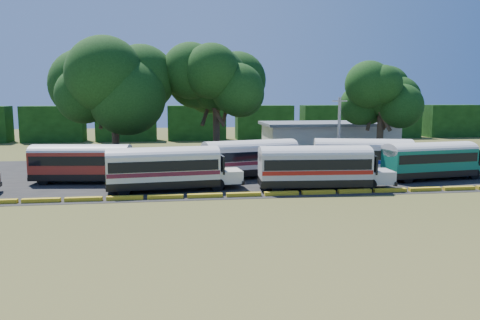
{
  "coord_description": "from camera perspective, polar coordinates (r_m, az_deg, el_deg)",
  "views": [
    {
      "loc": [
        -3.6,
        -34.16,
        7.79
      ],
      "look_at": [
        1.9,
        6.0,
        2.16
      ],
      "focal_mm": 35.0,
      "sensor_mm": 36.0,
      "label": 1
    }
  ],
  "objects": [
    {
      "name": "curb",
      "position": [
        36.16,
        -1.91,
        -4.3
      ],
      "size": [
        53.7,
        0.45,
        0.3
      ],
      "color": "yellow",
      "rests_on": "ground"
    },
    {
      "name": "bus_white_red",
      "position": [
        39.16,
        9.4,
        -0.59
      ],
      "size": [
        11.31,
        3.45,
        3.67
      ],
      "rotation": [
        0.0,
        0.0,
        -0.06
      ],
      "color": "black",
      "rests_on": "ground"
    },
    {
      "name": "bus_white_blue",
      "position": [
        46.31,
        14.98,
        0.55
      ],
      "size": [
        11.5,
        5.32,
        3.67
      ],
      "rotation": [
        0.0,
        0.0,
        -0.24
      ],
      "color": "black",
      "rests_on": "ground"
    },
    {
      "name": "bus_teal",
      "position": [
        46.77,
        22.34,
        0.2
      ],
      "size": [
        10.86,
        4.06,
        3.49
      ],
      "rotation": [
        0.0,
        0.0,
        0.14
      ],
      "color": "black",
      "rests_on": "ground"
    },
    {
      "name": "tree_east",
      "position": [
        59.26,
        16.89,
        7.79
      ],
      "size": [
        7.59,
        7.59,
        10.88
      ],
      "color": "#38271C",
      "rests_on": "ground"
    },
    {
      "name": "bus_red",
      "position": [
        43.85,
        -18.46,
        -0.11
      ],
      "size": [
        10.79,
        3.81,
        3.47
      ],
      "rotation": [
        0.0,
        0.0,
        -0.12
      ],
      "color": "black",
      "rests_on": "ground"
    },
    {
      "name": "asphalt_strip",
      "position": [
        47.04,
        -2.08,
        -1.62
      ],
      "size": [
        64.0,
        24.0,
        0.02
      ],
      "primitive_type": "cube",
      "color": "black",
      "rests_on": "ground"
    },
    {
      "name": "bus_cream_east",
      "position": [
        44.32,
        1.53,
        0.44
      ],
      "size": [
        11.25,
        5.15,
        3.59
      ],
      "rotation": [
        0.0,
        0.0,
        0.23
      ],
      "color": "black",
      "rests_on": "ground"
    },
    {
      "name": "bus_cream_west",
      "position": [
        38.57,
        -8.99,
        -0.75
      ],
      "size": [
        11.25,
        3.87,
        3.62
      ],
      "rotation": [
        0.0,
        0.0,
        0.11
      ],
      "color": "black",
      "rests_on": "ground"
    },
    {
      "name": "utility_pole",
      "position": [
        50.51,
        11.97,
        3.31
      ],
      "size": [
        1.6,
        0.3,
        7.57
      ],
      "color": "gray",
      "rests_on": "ground"
    },
    {
      "name": "ground",
      "position": [
        35.22,
        -1.74,
        -4.88
      ],
      "size": [
        160.0,
        160.0,
        0.0
      ],
      "primitive_type": "plane",
      "color": "#3F4A18",
      "rests_on": "ground"
    },
    {
      "name": "treeline_backdrop",
      "position": [
        82.38,
        -5.3,
        4.54
      ],
      "size": [
        130.0,
        4.0,
        6.0
      ],
      "color": "black",
      "rests_on": "ground"
    },
    {
      "name": "tree_center",
      "position": [
        54.54,
        -2.93,
        9.78
      ],
      "size": [
        9.84,
        9.84,
        13.24
      ],
      "color": "#38271C",
      "rests_on": "ground"
    },
    {
      "name": "terminal_building",
      "position": [
        67.94,
        10.78,
        2.9
      ],
      "size": [
        19.0,
        9.0,
        4.0
      ],
      "color": "beige",
      "rests_on": "ground"
    },
    {
      "name": "tree_west",
      "position": [
        53.5,
        -15.16,
        9.18
      ],
      "size": [
        10.64,
        10.64,
        13.17
      ],
      "color": "#38271C",
      "rests_on": "ground"
    }
  ]
}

